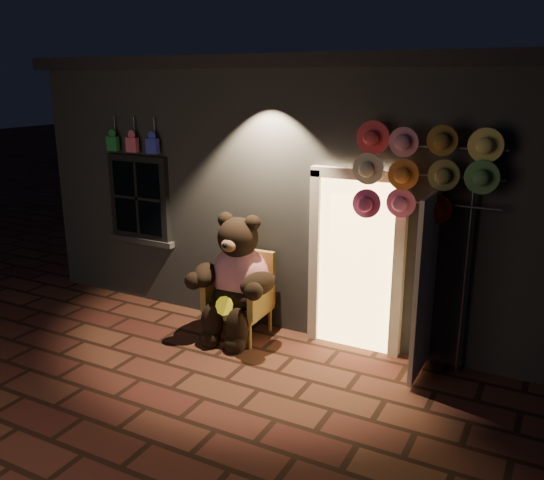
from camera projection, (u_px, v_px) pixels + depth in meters
The scene contains 5 objects.
ground at pixel (194, 371), 6.47m from camera, with size 60.00×60.00×0.00m, color #512D1F.
shop_building at pixel (332, 170), 9.40m from camera, with size 7.30×5.95×3.51m.
wicker_armchair at pixel (242, 294), 7.32m from camera, with size 0.76×0.69×1.07m.
teddy_bear at pixel (236, 279), 7.14m from camera, with size 1.19×0.93×1.63m.
hat_rack at pixel (419, 175), 6.04m from camera, with size 1.58×0.22×2.72m.
Camera 1 is at (3.49, -4.75, 3.18)m, focal length 38.00 mm.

